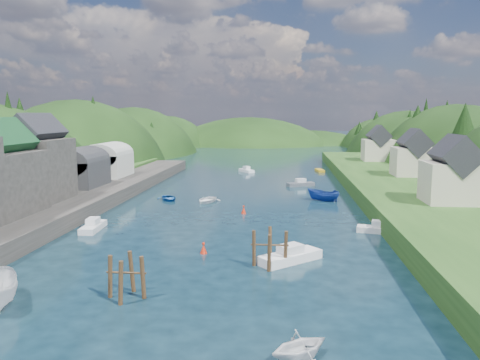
# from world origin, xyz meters

# --- Properties ---
(ground) EXTENTS (600.00, 600.00, 0.00)m
(ground) POSITION_xyz_m (0.00, 50.00, 0.00)
(ground) COLOR black
(ground) RESTS_ON ground
(hillside_left) EXTENTS (44.00, 245.56, 52.00)m
(hillside_left) POSITION_xyz_m (-45.00, 75.00, -8.03)
(hillside_left) COLOR black
(hillside_left) RESTS_ON ground
(hillside_right) EXTENTS (36.00, 245.56, 48.00)m
(hillside_right) POSITION_xyz_m (45.00, 75.00, -7.41)
(hillside_right) COLOR black
(hillside_right) RESTS_ON ground
(far_hills) EXTENTS (103.00, 68.00, 44.00)m
(far_hills) POSITION_xyz_m (1.22, 174.01, -10.80)
(far_hills) COLOR black
(far_hills) RESTS_ON ground
(hill_trees) EXTENTS (91.34, 149.83, 12.38)m
(hill_trees) POSITION_xyz_m (0.47, 64.77, 11.09)
(hill_trees) COLOR black
(hill_trees) RESTS_ON ground
(quay_left) EXTENTS (12.00, 110.00, 2.00)m
(quay_left) POSITION_xyz_m (-24.00, 20.00, 1.00)
(quay_left) COLOR #2D2B28
(quay_left) RESTS_ON ground
(terrace_left_grass) EXTENTS (12.00, 110.00, 2.50)m
(terrace_left_grass) POSITION_xyz_m (-31.00, 20.00, 1.25)
(terrace_left_grass) COLOR #234719
(terrace_left_grass) RESTS_ON ground
(boat_sheds) EXTENTS (7.00, 21.00, 7.50)m
(boat_sheds) POSITION_xyz_m (-26.00, 39.00, 5.27)
(boat_sheds) COLOR #2D2D30
(boat_sheds) RESTS_ON quay_left
(terrace_right) EXTENTS (16.00, 120.00, 2.40)m
(terrace_right) POSITION_xyz_m (25.00, 40.00, 1.20)
(terrace_right) COLOR #234719
(terrace_right) RESTS_ON ground
(right_bank_cottages) EXTENTS (9.00, 59.24, 8.41)m
(right_bank_cottages) POSITION_xyz_m (28.00, 48.33, 5.84)
(right_bank_cottages) COLOR beige
(right_bank_cottages) RESTS_ON terrace_right
(piling_cluster_near) EXTENTS (2.93, 2.76, 3.78)m
(piling_cluster_near) POSITION_xyz_m (-4.94, -5.72, 1.32)
(piling_cluster_near) COLOR #382314
(piling_cluster_near) RESTS_ON ground
(piling_cluster_far) EXTENTS (3.30, 3.07, 3.83)m
(piling_cluster_far) POSITION_xyz_m (5.10, 2.41, 1.35)
(piling_cluster_far) COLOR #382314
(piling_cluster_far) RESTS_ON ground
(channel_buoy_near) EXTENTS (0.70, 0.70, 1.10)m
(channel_buoy_near) POSITION_xyz_m (-1.33, 5.68, 0.48)
(channel_buoy_near) COLOR #B1220E
(channel_buoy_near) RESTS_ON ground
(channel_buoy_far) EXTENTS (0.70, 0.70, 1.10)m
(channel_buoy_far) POSITION_xyz_m (0.86, 24.20, 0.48)
(channel_buoy_far) COLOR #B1220E
(channel_buoy_far) RESTS_ON ground
(moored_boats) EXTENTS (36.18, 89.58, 2.36)m
(moored_boats) POSITION_xyz_m (-0.61, 16.27, 0.66)
(moored_boats) COLOR white
(moored_boats) RESTS_ON ground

